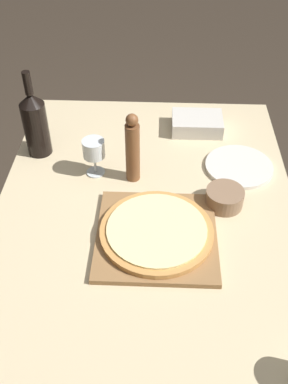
# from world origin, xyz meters

# --- Properties ---
(ground_plane) EXTENTS (12.00, 12.00, 0.00)m
(ground_plane) POSITION_xyz_m (0.00, 0.00, 0.00)
(ground_plane) COLOR #382D23
(dining_table) EXTENTS (0.98, 1.40, 0.76)m
(dining_table) POSITION_xyz_m (0.00, 0.00, 0.67)
(dining_table) COLOR #CCB78E
(dining_table) RESTS_ON ground_plane
(cutting_board) EXTENTS (0.36, 0.36, 0.02)m
(cutting_board) POSITION_xyz_m (0.04, -0.08, 0.77)
(cutting_board) COLOR olive
(cutting_board) RESTS_ON dining_table
(pizza) EXTENTS (0.34, 0.34, 0.02)m
(pizza) POSITION_xyz_m (0.04, -0.08, 0.79)
(pizza) COLOR #C68947
(pizza) RESTS_ON cutting_board
(wine_bottle) EXTENTS (0.09, 0.09, 0.33)m
(wine_bottle) POSITION_xyz_m (-0.41, 0.33, 0.89)
(wine_bottle) COLOR black
(wine_bottle) RESTS_ON dining_table
(pepper_mill) EXTENTS (0.05, 0.05, 0.26)m
(pepper_mill) POSITION_xyz_m (-0.05, 0.19, 0.89)
(pepper_mill) COLOR brown
(pepper_mill) RESTS_ON dining_table
(wine_glass) EXTENTS (0.08, 0.08, 0.14)m
(wine_glass) POSITION_xyz_m (-0.18, 0.22, 0.86)
(wine_glass) COLOR silver
(wine_glass) RESTS_ON dining_table
(small_bowl) EXTENTS (0.12, 0.12, 0.06)m
(small_bowl) POSITION_xyz_m (0.25, 0.07, 0.79)
(small_bowl) COLOR #84664C
(small_bowl) RESTS_ON dining_table
(dinner_plate) EXTENTS (0.24, 0.24, 0.01)m
(dinner_plate) POSITION_xyz_m (0.33, 0.26, 0.77)
(dinner_plate) COLOR silver
(dinner_plate) RESTS_ON dining_table
(food_container) EXTENTS (0.20, 0.14, 0.06)m
(food_container) POSITION_xyz_m (0.19, 0.50, 0.79)
(food_container) COLOR beige
(food_container) RESTS_ON dining_table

